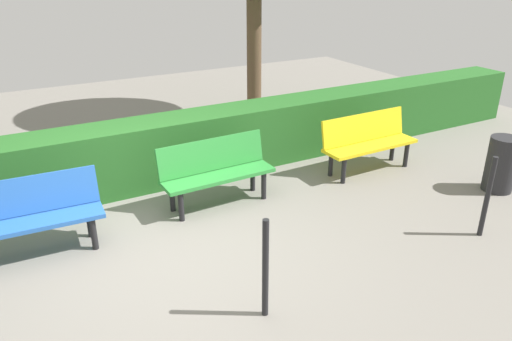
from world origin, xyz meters
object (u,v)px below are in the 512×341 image
at_px(bench_yellow, 368,140).
at_px(bench_green, 216,169).
at_px(bench_blue, 27,214).
at_px(trash_bin, 501,164).

xyz_separation_m(bench_yellow, bench_green, (2.48, -0.09, -0.00)).
bearing_deg(bench_yellow, bench_green, -3.21).
relative_size(bench_blue, trash_bin, 2.02).
distance_m(bench_green, trash_bin, 3.95).
bearing_deg(bench_green, bench_blue, 1.45).
relative_size(bench_yellow, trash_bin, 1.98).
height_order(bench_blue, trash_bin, bench_blue).
bearing_deg(trash_bin, bench_green, -23.11).
bearing_deg(bench_green, bench_yellow, 176.18).
height_order(bench_yellow, bench_blue, same).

